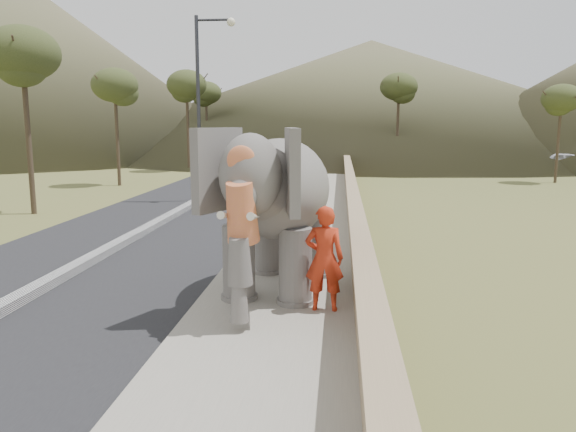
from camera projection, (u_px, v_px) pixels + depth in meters
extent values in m
plane|color=olive|center=(236.00, 419.00, 6.74)|extent=(160.00, 160.00, 0.00)
cube|color=black|center=(134.00, 239.00, 17.02)|extent=(7.00, 120.00, 0.03)
cube|color=black|center=(134.00, 236.00, 17.00)|extent=(0.35, 120.00, 0.22)
cube|color=#9E9687|center=(298.00, 240.00, 16.55)|extent=(3.00, 120.00, 0.15)
cube|color=tan|center=(355.00, 225.00, 16.32)|extent=(0.30, 120.00, 1.10)
cylinder|color=#313136|center=(199.00, 111.00, 24.50)|extent=(0.16, 0.16, 8.00)
cylinder|color=#313136|center=(215.00, 20.00, 23.79)|extent=(1.60, 0.10, 0.10)
sphere|color=#FFF2CC|center=(231.00, 22.00, 23.74)|extent=(0.36, 0.36, 0.36)
cylinder|color=#2D2D33|center=(206.00, 182.00, 24.02)|extent=(0.08, 0.08, 2.00)
cube|color=#E34715|center=(206.00, 156.00, 23.83)|extent=(0.60, 0.05, 0.60)
imported|color=silver|center=(570.00, 162.00, 39.28)|extent=(4.55, 3.06, 1.44)
cone|color=brown|center=(370.00, 95.00, 73.86)|extent=(80.00, 80.00, 14.00)
imported|color=red|center=(324.00, 258.00, 10.05)|extent=(0.70, 0.46, 1.92)
imported|color=maroon|center=(253.00, 174.00, 33.68)|extent=(1.23, 1.83, 0.91)
imported|color=black|center=(268.00, 163.00, 33.49)|extent=(1.01, 0.91, 1.69)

